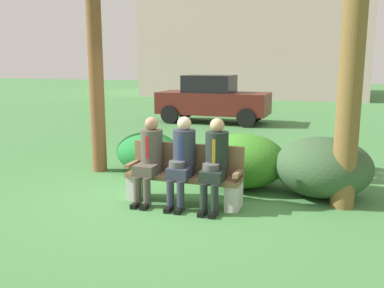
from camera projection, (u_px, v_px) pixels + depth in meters
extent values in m
plane|color=#468244|center=(168.00, 198.00, 6.74)|extent=(80.00, 80.00, 0.00)
cube|color=brown|center=(183.00, 177.00, 6.40)|extent=(1.78, 0.44, 0.07)
cube|color=brown|center=(188.00, 158.00, 6.53)|extent=(1.78, 0.06, 0.45)
cube|color=brown|center=(133.00, 164.00, 6.65)|extent=(0.08, 0.44, 0.06)
cube|color=brown|center=(238.00, 173.00, 6.11)|extent=(0.08, 0.44, 0.06)
cube|color=silver|center=(137.00, 186.00, 6.70)|extent=(0.20, 0.37, 0.38)
cube|color=silver|center=(234.00, 196.00, 6.19)|extent=(0.20, 0.37, 0.38)
cube|color=#4C473D|center=(147.00, 169.00, 6.39)|extent=(0.32, 0.38, 0.16)
cylinder|color=#4C473D|center=(137.00, 192.00, 6.30)|extent=(0.11, 0.11, 0.45)
cylinder|color=#4C473D|center=(147.00, 193.00, 6.25)|extent=(0.11, 0.11, 0.45)
cube|color=black|center=(136.00, 205.00, 6.28)|extent=(0.09, 0.22, 0.07)
cube|color=black|center=(145.00, 206.00, 6.23)|extent=(0.09, 0.22, 0.07)
cylinder|color=#4C473D|center=(152.00, 147.00, 6.51)|extent=(0.34, 0.34, 0.53)
cube|color=maroon|center=(147.00, 147.00, 6.35)|extent=(0.05, 0.01, 0.34)
sphere|color=#9E7556|center=(151.00, 124.00, 6.44)|extent=(0.21, 0.21, 0.21)
cube|color=#2D3342|center=(180.00, 172.00, 6.22)|extent=(0.32, 0.38, 0.16)
cylinder|color=#2D3342|center=(170.00, 195.00, 6.13)|extent=(0.11, 0.11, 0.45)
cylinder|color=#2D3342|center=(181.00, 196.00, 6.08)|extent=(0.11, 0.11, 0.45)
cube|color=black|center=(169.00, 209.00, 6.11)|extent=(0.09, 0.22, 0.07)
cube|color=black|center=(179.00, 210.00, 6.06)|extent=(0.09, 0.22, 0.07)
cylinder|color=#2D3342|center=(184.00, 148.00, 6.34)|extent=(0.34, 0.34, 0.56)
cube|color=navy|center=(180.00, 149.00, 6.18)|extent=(0.05, 0.01, 0.36)
sphere|color=beige|center=(184.00, 124.00, 6.26)|extent=(0.21, 0.21, 0.21)
cylinder|color=#4F4F4F|center=(177.00, 164.00, 6.19)|extent=(0.24, 0.24, 0.09)
cube|color=#1E2823|center=(213.00, 175.00, 6.06)|extent=(0.32, 0.38, 0.16)
cylinder|color=#1E2823|center=(204.00, 199.00, 5.97)|extent=(0.11, 0.11, 0.45)
cylinder|color=#1E2823|center=(214.00, 200.00, 5.92)|extent=(0.11, 0.11, 0.45)
cube|color=black|center=(202.00, 213.00, 5.95)|extent=(0.09, 0.22, 0.07)
cube|color=black|center=(213.00, 214.00, 5.90)|extent=(0.09, 0.22, 0.07)
cylinder|color=#1E2823|center=(217.00, 150.00, 6.17)|extent=(0.34, 0.34, 0.55)
cube|color=olive|center=(214.00, 151.00, 6.02)|extent=(0.05, 0.01, 0.35)
sphere|color=tan|center=(217.00, 125.00, 6.10)|extent=(0.21, 0.21, 0.21)
cylinder|color=#505050|center=(211.00, 167.00, 6.03)|extent=(0.24, 0.24, 0.09)
cylinder|color=brown|center=(353.00, 37.00, 5.85)|extent=(0.34, 0.34, 4.94)
cylinder|color=brown|center=(96.00, 74.00, 8.07)|extent=(0.28, 0.28, 3.82)
ellipsoid|color=#237B35|center=(148.00, 152.00, 8.32)|extent=(1.24, 1.14, 0.78)
ellipsoid|color=#355432|center=(323.00, 167.00, 6.73)|extent=(1.54, 1.41, 0.96)
ellipsoid|color=#367A21|center=(243.00, 161.00, 7.26)|extent=(1.48, 1.35, 0.92)
cube|color=#591E19|center=(213.00, 103.00, 15.00)|extent=(3.91, 1.59, 0.76)
cube|color=black|center=(210.00, 84.00, 14.92)|extent=(1.71, 1.37, 0.60)
cylinder|color=black|center=(255.00, 113.00, 15.35)|extent=(0.64, 0.15, 0.64)
cylinder|color=black|center=(246.00, 118.00, 13.90)|extent=(0.64, 0.15, 0.64)
cylinder|color=black|center=(185.00, 110.00, 16.24)|extent=(0.64, 0.15, 0.64)
cylinder|color=black|center=(170.00, 115.00, 14.80)|extent=(0.64, 0.15, 0.64)
cube|color=#C3A5A1|center=(258.00, 16.00, 26.90)|extent=(13.47, 7.42, 10.00)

